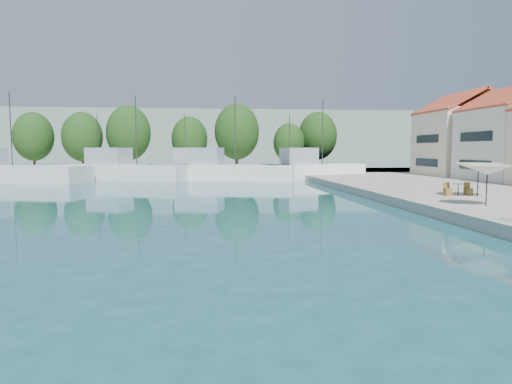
{
  "coord_description": "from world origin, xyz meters",
  "views": [
    {
      "loc": [
        -5.64,
        0.88,
        3.5
      ],
      "look_at": [
        -2.87,
        26.0,
        1.18
      ],
      "focal_mm": 32.0,
      "sensor_mm": 36.0,
      "label": 1
    }
  ],
  "objects": [
    {
      "name": "quay_far",
      "position": [
        -8.0,
        67.0,
        0.3
      ],
      "size": [
        90.0,
        16.0,
        0.6
      ],
      "primitive_type": "cube",
      "color": "#A29C92",
      "rests_on": "ground"
    },
    {
      "name": "cafe_table_03",
      "position": [
        10.5,
        28.48,
        0.89
      ],
      "size": [
        1.82,
        0.7,
        0.76
      ],
      "color": "black",
      "rests_on": "quay_right"
    },
    {
      "name": "tree_04",
      "position": [
        -16.59,
        68.38,
        5.97
      ],
      "size": [
        6.29,
        6.29,
        9.31
      ],
      "color": "#3F2B19",
      "rests_on": "quay_far"
    },
    {
      "name": "building_06",
      "position": [
        24.0,
        51.0,
        5.5
      ],
      "size": [
        9.0,
        8.8,
        10.2
      ],
      "color": "beige",
      "rests_on": "quay_right"
    },
    {
      "name": "trawler_02",
      "position": [
        -15.38,
        56.15,
        1.07
      ],
      "size": [
        15.63,
        10.13,
        10.2
      ],
      "rotation": [
        0.0,
        0.0,
        -0.44
      ],
      "color": "silver",
      "rests_on": "ground"
    },
    {
      "name": "trawler_03",
      "position": [
        -4.29,
        55.05,
        1.07
      ],
      "size": [
        17.96,
        9.04,
        10.2
      ],
      "rotation": [
        0.0,
        0.0,
        -0.27
      ],
      "color": "white",
      "rests_on": "ground"
    },
    {
      "name": "tree_05",
      "position": [
        -8.01,
        70.35,
        5.19
      ],
      "size": [
        5.37,
        5.37,
        7.95
      ],
      "color": "#3F2B19",
      "rests_on": "quay_far"
    },
    {
      "name": "umbrella_white",
      "position": [
        8.91,
        23.07,
        2.47
      ],
      "size": [
        2.5,
        2.5,
        2.12
      ],
      "color": "black",
      "rests_on": "quay_right"
    },
    {
      "name": "hill_east",
      "position": [
        40.0,
        180.0,
        6.0
      ],
      "size": [
        140.0,
        40.0,
        12.0
      ],
      "primitive_type": "cube",
      "color": "gray",
      "rests_on": "ground"
    },
    {
      "name": "tree_06",
      "position": [
        -1.02,
        68.3,
        6.21
      ],
      "size": [
        6.57,
        6.57,
        9.72
      ],
      "color": "#3F2B19",
      "rests_on": "quay_far"
    },
    {
      "name": "tree_07",
      "position": [
        6.79,
        68.53,
        4.61
      ],
      "size": [
        4.69,
        4.69,
        6.95
      ],
      "color": "#3F2B19",
      "rests_on": "quay_far"
    },
    {
      "name": "trawler_04",
      "position": [
        7.13,
        55.63,
        1.07
      ],
      "size": [
        13.69,
        7.4,
        10.2
      ],
      "rotation": [
        0.0,
        0.0,
        0.32
      ],
      "color": "white",
      "rests_on": "ground"
    },
    {
      "name": "tree_02",
      "position": [
        -30.86,
        71.69,
        5.51
      ],
      "size": [
        5.75,
        5.75,
        8.51
      ],
      "color": "#3F2B19",
      "rests_on": "quay_far"
    },
    {
      "name": "umbrella_cream",
      "position": [
        11.33,
        27.67,
        2.44
      ],
      "size": [
        2.92,
        2.92,
        2.1
      ],
      "color": "black",
      "rests_on": "quay_right"
    },
    {
      "name": "hill_west",
      "position": [
        -30.0,
        160.0,
        8.0
      ],
      "size": [
        180.0,
        40.0,
        16.0
      ],
      "primitive_type": "cube",
      "color": "gray",
      "rests_on": "ground"
    },
    {
      "name": "tree_08",
      "position": [
        11.97,
        71.69,
        5.76
      ],
      "size": [
        6.04,
        6.04,
        8.94
      ],
      "color": "#3F2B19",
      "rests_on": "quay_far"
    },
    {
      "name": "tree_03",
      "position": [
        -23.01,
        68.25,
        5.4
      ],
      "size": [
        5.62,
        5.62,
        8.32
      ],
      "color": "#3F2B19",
      "rests_on": "quay_far"
    }
  ]
}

